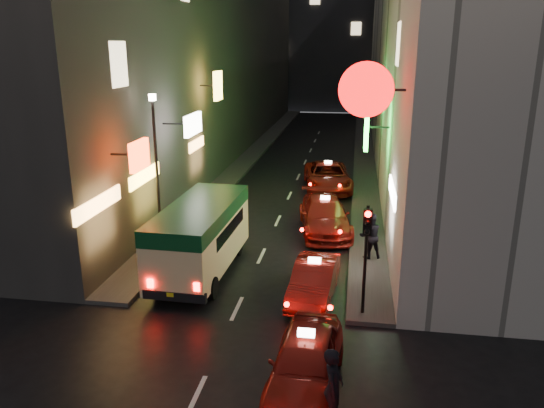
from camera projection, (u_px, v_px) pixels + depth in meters
The scene contains 14 objects.
building_left at pixel (205, 33), 39.83m from camera, with size 7.49×52.14×18.00m.
building_right at pixel (424, 32), 37.42m from camera, with size 8.06×52.00×18.00m.
building_far at pixel (333, 22), 68.31m from camera, with size 30.00×10.00×22.00m, color #2F2E33.
sidewalk_left at pixel (255, 151), 41.85m from camera, with size 1.50×52.00×0.15m, color #43413E.
sidewalk_right at pixel (364, 155), 40.57m from camera, with size 1.50×52.00×0.15m, color #43413E.
minibus at pixel (200, 231), 19.32m from camera, with size 2.35×6.22×2.65m.
taxi_near at pixel (306, 357), 13.01m from camera, with size 2.41×5.27×1.81m.
taxi_second at pixel (314, 277), 17.68m from camera, with size 2.23×4.73×1.63m.
taxi_third at pixel (325, 213), 23.97m from camera, with size 3.15×5.81×1.92m.
taxi_far at pixel (328, 174), 30.99m from camera, with size 3.10×5.92×1.97m.
pedestrian_crossing at pixel (333, 383), 11.61m from camera, with size 0.71×0.45×2.15m, color black.
pedestrian_sidewalk at pixel (370, 233), 20.55m from camera, with size 0.77×0.48×2.05m, color black.
traffic_light at pixel (367, 238), 15.72m from camera, with size 0.26×0.43×3.50m.
lamp_post at pixel (156, 162), 20.94m from camera, with size 0.28×0.28×6.22m.
Camera 1 is at (3.55, -6.55, 8.19)m, focal length 35.00 mm.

